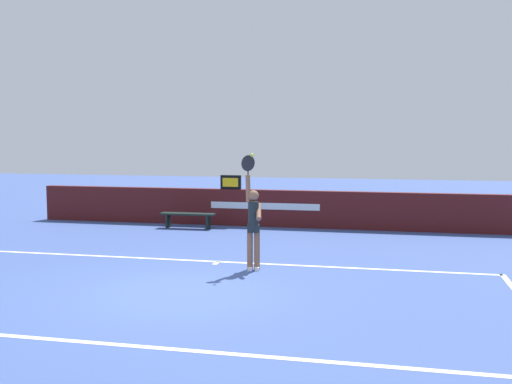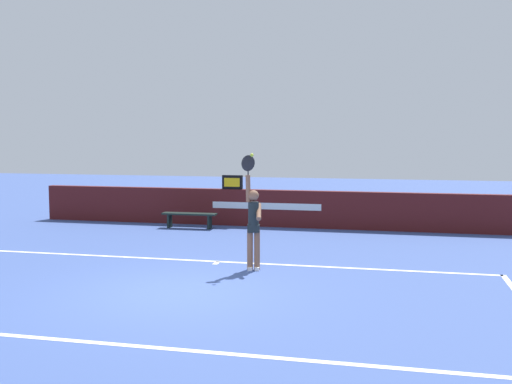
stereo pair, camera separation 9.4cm
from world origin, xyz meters
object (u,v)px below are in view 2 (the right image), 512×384
Objects in this scene: speed_display at (232,182)px; tennis_player at (253,222)px; tennis_ball at (252,155)px; courtside_bench_near at (189,216)px.

tennis_player is at bearing -70.85° from speed_display.
tennis_ball is (-0.00, -0.11, 1.43)m from tennis_player.
tennis_ball is 0.04× the size of courtside_bench_near.
courtside_bench_near is (-3.23, 5.25, -2.08)m from tennis_ball.
courtside_bench_near is (-3.23, 5.14, -0.65)m from tennis_player.
tennis_player is 1.43m from tennis_ball.
speed_display is at bearing 108.81° from tennis_ball.
speed_display is at bearing 38.41° from courtside_bench_near.
tennis_player is 6.11m from courtside_bench_near.
tennis_player is 34.58× the size of tennis_ball.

